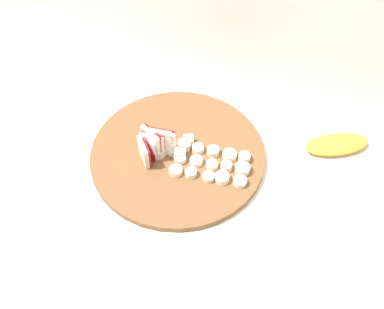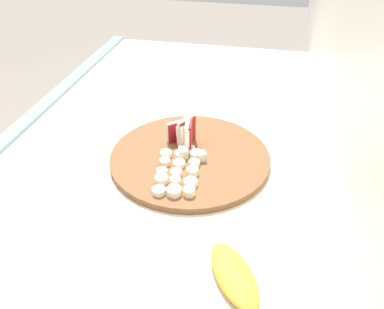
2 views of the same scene
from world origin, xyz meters
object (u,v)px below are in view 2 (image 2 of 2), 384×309
at_px(banana_slice_rows, 178,172).
at_px(banana_peel, 234,275).
at_px(cutting_board, 190,157).
at_px(apple_dice_pile, 187,148).
at_px(apple_wedge_fan, 185,134).

relative_size(banana_slice_rows, banana_peel, 1.16).
bearing_deg(banana_slice_rows, banana_peel, 32.66).
bearing_deg(cutting_board, apple_dice_pile, -140.65).
relative_size(cutting_board, apple_wedge_fan, 4.84).
bearing_deg(apple_dice_pile, apple_wedge_fan, -161.05).
height_order(cutting_board, apple_wedge_fan, apple_wedge_fan).
distance_m(apple_dice_pile, banana_slice_rows, 0.09).
distance_m(cutting_board, apple_wedge_fan, 0.06).
height_order(apple_dice_pile, banana_slice_rows, apple_dice_pile).
bearing_deg(cutting_board, banana_slice_rows, -6.53).
bearing_deg(cutting_board, apple_wedge_fan, -154.63).
xyz_separation_m(apple_wedge_fan, banana_slice_rows, (0.12, 0.01, -0.02)).
xyz_separation_m(apple_dice_pile, banana_slice_rows, (0.09, 0.00, -0.00)).
bearing_deg(apple_dice_pile, cutting_board, 39.35).
height_order(cutting_board, banana_slice_rows, banana_slice_rows).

